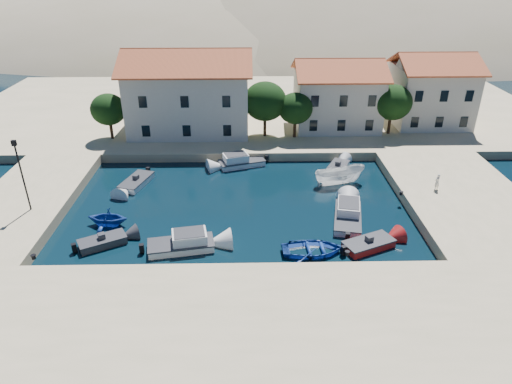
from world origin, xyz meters
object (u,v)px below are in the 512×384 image
cabin_cruiser_east (348,216)px  rowboat_south (313,253)px  building_right (432,88)px  lamppost (21,169)px  building_mid (337,93)px  pedestrian (437,182)px  building_left (189,90)px  cabin_cruiser_south (181,244)px  boat_east (339,184)px

cabin_cruiser_east → rowboat_south: bearing=153.9°
building_right → lamppost: 46.98m
building_mid → pedestrian: size_ratio=6.74×
building_left → cabin_cruiser_south: size_ratio=2.76×
cabin_cruiser_south → boat_east: bearing=27.6°
boat_east → lamppost: bearing=90.0°
rowboat_south → pedestrian: (12.40, 8.42, 1.78)m
cabin_cruiser_east → pedestrian: (8.83, 3.83, 1.30)m
boat_east → cabin_cruiser_east: bearing=162.7°
building_right → lamppost: building_right is taller
pedestrian → building_mid: bearing=-99.5°
cabin_cruiser_east → pedestrian: bearing=-54.8°
lamppost → building_right: bearing=27.9°
lamppost → boat_east: (27.43, 6.28, -4.75)m
cabin_cruiser_south → pedestrian: bearing=8.7°
building_left → cabin_cruiser_south: bearing=-86.0°
building_left → rowboat_south: size_ratio=3.09×
building_left → boat_east: building_left is taller
building_left → building_mid: 18.04m
building_left → boat_east: size_ratio=2.86×
building_left → cabin_cruiser_east: bearing=-53.6°
building_left → pedestrian: bearing=-35.1°
building_right → rowboat_south: building_right is taller
building_mid → pedestrian: (6.21, -18.01, -3.44)m
cabin_cruiser_south → boat_east: 17.95m
building_mid → lamppost: (-29.50, -21.00, -0.47)m
cabin_cruiser_east → boat_east: 7.16m
lamppost → cabin_cruiser_east: size_ratio=1.08×
building_mid → rowboat_south: bearing=-103.2°
boat_east → pedestrian: (8.28, -3.29, 1.78)m
building_left → building_right: 30.07m
lamppost → cabin_cruiser_east: 27.23m
rowboat_south → building_left: bearing=22.2°
building_mid → building_right: building_right is taller
rowboat_south → pedestrian: 15.10m
cabin_cruiser_south → cabin_cruiser_east: bearing=5.6°
pedestrian → boat_east: bearing=-50.2°
building_mid → boat_east: size_ratio=2.04×
building_mid → rowboat_south: 27.65m
lamppost → pedestrian: lamppost is taller
lamppost → pedestrian: size_ratio=4.00×
building_mid → cabin_cruiser_south: size_ratio=1.97×
cabin_cruiser_east → boat_east: (0.55, 7.12, -0.48)m
building_right → cabin_cruiser_east: size_ratio=1.64×
building_left → cabin_cruiser_south: 25.37m
building_mid → boat_east: building_mid is taller
building_mid → rowboat_south: size_ratio=2.21×
pedestrian → building_right: bearing=-135.5°
lamppost → cabin_cruiser_east: lamppost is taller
cabin_cruiser_east → lamppost: bearing=100.0°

